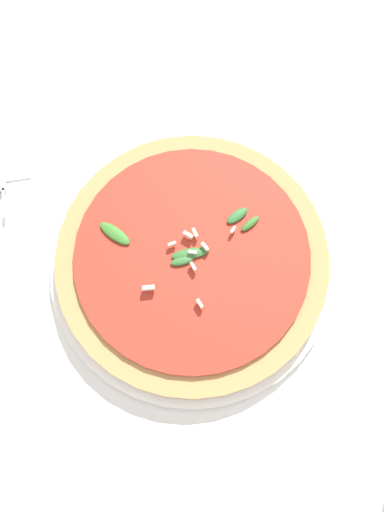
# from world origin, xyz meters

# --- Properties ---
(ground_plane) EXTENTS (6.00, 6.00, 0.00)m
(ground_plane) POSITION_xyz_m (0.00, 0.00, 0.00)
(ground_plane) COLOR silver
(pizza_arugula_main) EXTENTS (0.32, 0.32, 0.05)m
(pizza_arugula_main) POSITION_xyz_m (-0.04, 0.04, 0.02)
(pizza_arugula_main) COLOR white
(pizza_arugula_main) RESTS_ON ground_plane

